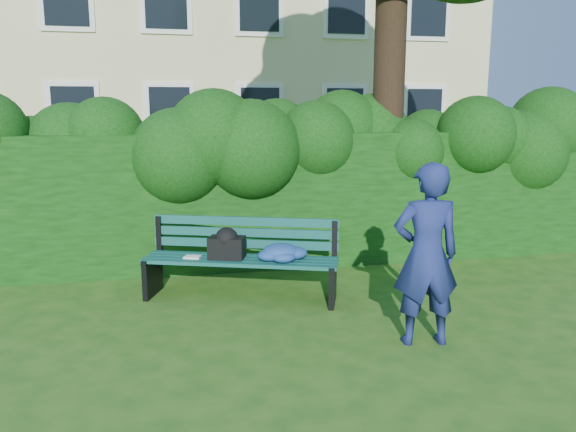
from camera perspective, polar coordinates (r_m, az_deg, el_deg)
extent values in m
plane|color=#225516|center=(5.90, 1.22, -10.19)|extent=(80.00, 80.00, 0.00)
cube|color=white|center=(15.52, -20.91, 9.72)|extent=(1.30, 0.08, 1.60)
cube|color=black|center=(15.48, -20.93, 9.72)|extent=(1.05, 0.04, 1.35)
cube|color=white|center=(15.34, -11.89, 10.19)|extent=(1.30, 0.08, 1.60)
cube|color=black|center=(15.30, -11.89, 10.19)|extent=(1.05, 0.04, 1.35)
cube|color=white|center=(15.54, -2.86, 10.41)|extent=(1.30, 0.08, 1.60)
cube|color=black|center=(15.50, -2.84, 10.41)|extent=(1.05, 0.04, 1.35)
cube|color=white|center=(16.09, 5.75, 10.38)|extent=(1.30, 0.08, 1.60)
cube|color=black|center=(16.05, 5.79, 10.38)|extent=(1.05, 0.04, 1.35)
cube|color=white|center=(16.97, 13.62, 10.16)|extent=(1.30, 0.08, 1.60)
cube|color=black|center=(16.94, 13.68, 10.15)|extent=(1.05, 0.04, 1.35)
cube|color=white|center=(15.57, -12.32, 20.54)|extent=(1.30, 0.08, 1.60)
cube|color=black|center=(15.53, -12.32, 20.56)|extent=(1.05, 0.04, 1.35)
cube|color=white|center=(15.77, -2.97, 20.64)|extent=(1.30, 0.08, 1.60)
cube|color=black|center=(15.73, -2.94, 20.66)|extent=(1.05, 0.04, 1.35)
cube|color=white|center=(16.31, 5.94, 20.26)|extent=(1.30, 0.08, 1.60)
cube|color=black|center=(16.28, 5.99, 20.28)|extent=(1.05, 0.04, 1.35)
cube|color=white|center=(17.18, 14.06, 19.53)|extent=(1.30, 0.08, 1.60)
cube|color=black|center=(17.15, 14.12, 19.54)|extent=(1.05, 0.04, 1.35)
cube|color=#0B330B|center=(7.76, -2.44, 1.81)|extent=(10.00, 1.00, 1.80)
cylinder|color=black|center=(8.14, 10.28, 14.94)|extent=(0.43, 0.43, 5.44)
cube|color=#0D4041|center=(6.15, -5.23, -4.93)|extent=(2.08, 0.83, 0.04)
cube|color=#0D4041|center=(6.26, -4.98, -4.64)|extent=(2.08, 0.83, 0.04)
cube|color=#0D4041|center=(6.38, -4.74, -4.35)|extent=(2.08, 0.83, 0.04)
cube|color=#0D4041|center=(6.49, -4.51, -4.08)|extent=(2.08, 0.83, 0.04)
cube|color=#0D4041|center=(6.53, -4.37, -2.80)|extent=(2.06, 0.77, 0.10)
cube|color=#0D4041|center=(6.51, -4.37, -1.67)|extent=(2.06, 0.77, 0.10)
cube|color=#0D4041|center=(6.50, -4.37, -0.53)|extent=(2.06, 0.77, 0.10)
cube|color=black|center=(6.68, -13.58, -5.96)|extent=(0.23, 0.49, 0.44)
cube|color=black|center=(6.81, -12.95, -1.88)|extent=(0.08, 0.08, 0.45)
cube|color=black|center=(6.58, -13.83, -4.25)|extent=(0.20, 0.42, 0.05)
cube|color=black|center=(6.25, 4.57, -6.88)|extent=(0.23, 0.49, 0.44)
cube|color=black|center=(6.38, 4.77, -2.49)|extent=(0.08, 0.08, 0.45)
cube|color=black|center=(6.13, 4.57, -5.06)|extent=(0.20, 0.42, 0.05)
cube|color=white|center=(6.40, -9.67, -4.13)|extent=(0.21, 0.18, 0.02)
cube|color=black|center=(6.32, -6.23, -3.20)|extent=(0.45, 0.36, 0.24)
imported|color=navy|center=(5.17, 13.85, -3.86)|extent=(0.65, 0.46, 1.66)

